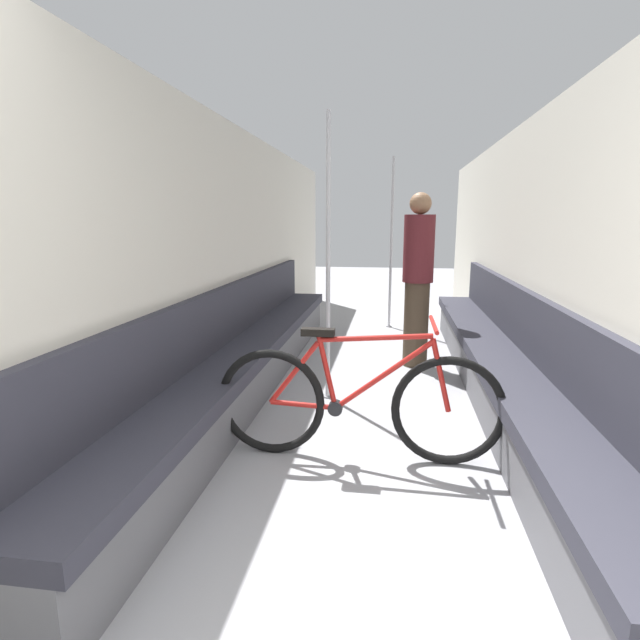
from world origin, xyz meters
TOP-DOWN VIEW (x-y plane):
  - wall_left at (-1.30, 3.46)m, footprint 0.10×10.12m
  - wall_right at (1.30, 3.46)m, footprint 0.10×10.12m
  - bench_seat_row_left at (-1.05, 3.38)m, footprint 0.46×5.57m
  - bench_seat_row_right at (1.05, 3.38)m, footprint 0.46×5.57m
  - bicycle at (-0.03, 2.28)m, footprint 1.76×0.46m
  - grab_pole_near at (-0.34, 3.33)m, footprint 0.08×0.08m
  - grab_pole_far at (0.14, 6.22)m, footprint 0.08×0.08m
  - passenger_standing at (0.41, 4.39)m, footprint 0.30×0.30m

SIDE VIEW (x-z plane):
  - bench_seat_row_left at x=-1.05m, z-range -0.16..0.75m
  - bench_seat_row_right at x=1.05m, z-range -0.16..0.75m
  - bicycle at x=-0.03m, z-range -0.08..0.80m
  - passenger_standing at x=0.41m, z-range 0.03..1.74m
  - grab_pole_near at x=-0.34m, z-range -0.03..2.23m
  - grab_pole_far at x=0.14m, z-range -0.03..2.23m
  - wall_left at x=-1.30m, z-range 0.00..2.28m
  - wall_right at x=1.30m, z-range 0.00..2.28m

